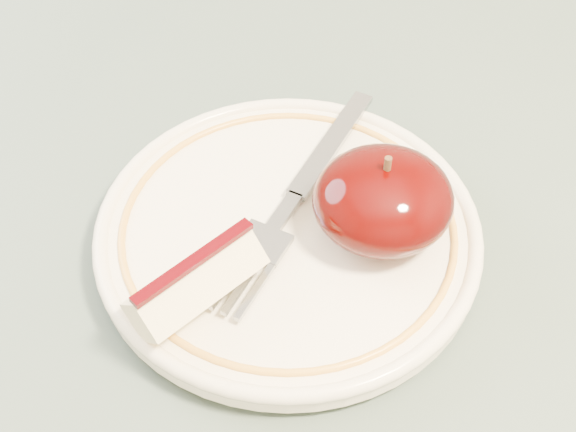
{
  "coord_description": "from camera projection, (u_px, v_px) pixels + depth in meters",
  "views": [
    {
      "loc": [
        0.05,
        -0.29,
        1.11
      ],
      "look_at": [
        0.08,
        -0.0,
        0.78
      ],
      "focal_mm": 50.0,
      "sensor_mm": 36.0,
      "label": 1
    }
  ],
  "objects": [
    {
      "name": "table",
      "position": [
        161.0,
        341.0,
        0.53
      ],
      "size": [
        0.9,
        0.9,
        0.75
      ],
      "color": "brown",
      "rests_on": "ground"
    },
    {
      "name": "plate",
      "position": [
        288.0,
        232.0,
        0.46
      ],
      "size": [
        0.22,
        0.22,
        0.02
      ],
      "color": "beige",
      "rests_on": "table"
    },
    {
      "name": "apple_half",
      "position": [
        383.0,
        200.0,
        0.43
      ],
      "size": [
        0.08,
        0.07,
        0.06
      ],
      "color": "black",
      "rests_on": "plate"
    },
    {
      "name": "apple_wedge",
      "position": [
        196.0,
        282.0,
        0.41
      ],
      "size": [
        0.08,
        0.07,
        0.04
      ],
      "rotation": [
        0.0,
        0.0,
        0.63
      ],
      "color": "beige",
      "rests_on": "plate"
    },
    {
      "name": "fork",
      "position": [
        294.0,
        197.0,
        0.46
      ],
      "size": [
        0.12,
        0.17,
        0.0
      ],
      "rotation": [
        0.0,
        0.0,
        0.97
      ],
      "color": "gray",
      "rests_on": "plate"
    }
  ]
}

